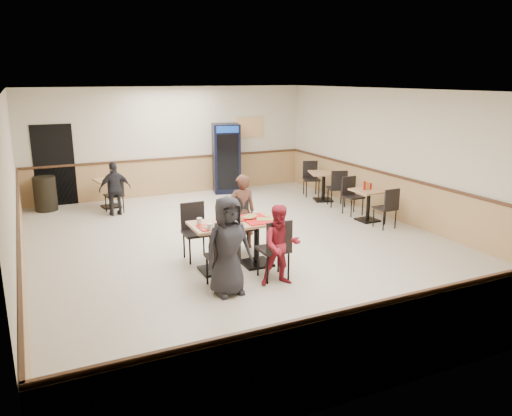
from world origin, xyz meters
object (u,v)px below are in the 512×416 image
main_table (236,237)px  side_table_near (368,200)px  diner_man_opposite (242,212)px  lone_diner (115,189)px  diner_woman_right (281,245)px  pepsi_cooler (226,158)px  back_table (110,189)px  trash_bin (45,194)px  diner_woman_left (228,246)px  side_table_far (324,182)px

main_table → side_table_near: bearing=21.2°
diner_man_opposite → lone_diner: (-1.80, 3.49, -0.08)m
diner_woman_right → pepsi_cooler: (1.71, 6.61, 0.33)m
main_table → back_table: main_table is taller
side_table_near → trash_bin: 7.91m
lone_diner → trash_bin: lone_diner is taller
diner_woman_left → side_table_near: 5.04m
diner_woman_left → diner_woman_right: bearing=-5.6°
diner_man_opposite → back_table: size_ratio=1.89×
diner_woman_right → back_table: size_ratio=1.71×
diner_woman_left → lone_diner: bearing=93.7°
diner_woman_left → trash_bin: 6.94m
diner_man_opposite → side_table_near: size_ratio=1.97×
back_table → diner_woman_right: bearing=-75.1°
main_table → trash_bin: trash_bin is taller
side_table_near → trash_bin: (-6.71, 4.18, -0.06)m
diner_woman_left → side_table_far: bearing=40.0°
main_table → lone_diner: bearing=107.4°
diner_woman_right → diner_man_opposite: (0.15, 1.90, 0.07)m
lone_diner → back_table: lone_diner is taller
side_table_far → diner_man_opposite: bearing=-143.7°
diner_woman_left → pepsi_cooler: 7.09m
diner_woman_right → side_table_far: (3.67, 4.49, -0.14)m
side_table_near → side_table_far: side_table_far is taller
main_table → side_table_near: size_ratio=2.14×
main_table → diner_woman_right: (0.37, -0.96, 0.10)m
pepsi_cooler → main_table: bearing=-96.4°
trash_bin → main_table: bearing=-63.5°
main_table → lone_diner: lone_diner is taller
back_table → trash_bin: bearing=167.0°
diner_man_opposite → side_table_near: diner_man_opposite is taller
lone_diner → trash_bin: (-1.52, 1.18, -0.22)m
main_table → diner_woman_right: bearing=-67.6°
diner_woman_right → side_table_near: size_ratio=1.78×
diner_woman_right → pepsi_cooler: 6.83m
diner_man_opposite → side_table_far: bearing=-137.1°
main_table → lone_diner: (-1.28, 4.43, 0.09)m
back_table → pepsi_cooler: pepsi_cooler is taller
diner_woman_right → pepsi_cooler: size_ratio=0.67×
main_table → diner_man_opposite: 1.09m
side_table_near → side_table_far: bearing=86.6°
diner_woman_left → trash_bin: bearing=104.8°
diner_woman_right → trash_bin: 7.29m
back_table → pepsi_cooler: 3.42m
diner_man_opposite → pepsi_cooler: size_ratio=0.74×
lone_diner → pepsi_cooler: (3.36, 1.22, 0.34)m
side_table_near → trash_bin: bearing=148.1°
lone_diner → side_table_near: 6.01m
main_table → side_table_far: 5.37m
diner_man_opposite → side_table_far: size_ratio=1.58×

